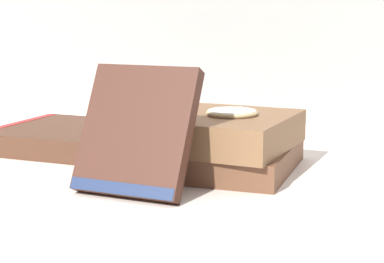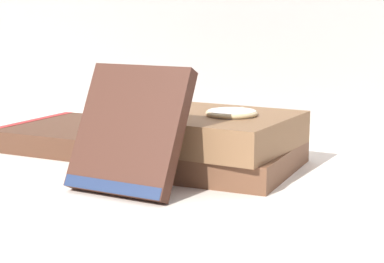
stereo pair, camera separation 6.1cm
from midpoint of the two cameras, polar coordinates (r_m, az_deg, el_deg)
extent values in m
plane|color=silver|center=(0.73, -5.91, -3.78)|extent=(3.00, 3.00, 0.00)
cube|color=brown|center=(0.75, -0.48, -2.25)|extent=(0.20, 0.19, 0.03)
cube|color=maroon|center=(0.78, -6.43, -1.78)|extent=(0.03, 0.17, 0.03)
cube|color=brown|center=(0.73, -0.43, 0.11)|extent=(0.18, 0.16, 0.04)
cube|color=#B22323|center=(0.77, -5.86, 0.56)|extent=(0.01, 0.16, 0.04)
cube|color=#4C2D1E|center=(0.88, -11.88, -0.58)|extent=(0.22, 0.19, 0.03)
cube|color=#B22323|center=(0.94, -16.98, -0.14)|extent=(0.02, 0.18, 0.03)
cube|color=#422319|center=(0.65, -7.60, 0.06)|extent=(0.12, 0.07, 0.13)
cube|color=navy|center=(0.64, -8.77, -5.22)|extent=(0.11, 0.02, 0.02)
cylinder|color=silver|center=(0.72, 1.18, 1.69)|extent=(0.05, 0.05, 0.01)
torus|color=tan|center=(0.72, 1.18, 1.69)|extent=(0.06, 0.06, 0.01)
sphere|color=tan|center=(0.75, 2.04, 1.99)|extent=(0.01, 0.01, 0.01)
torus|color=#ADADB2|center=(0.89, -0.01, -1.04)|extent=(0.04, 0.04, 0.00)
torus|color=#ADADB2|center=(0.87, 3.07, -1.33)|extent=(0.04, 0.04, 0.00)
cylinder|color=#ADADB2|center=(0.88, 1.51, -1.18)|extent=(0.02, 0.00, 0.00)
camera|label=1|loc=(0.03, -92.37, -0.44)|focal=60.00mm
camera|label=2|loc=(0.03, 87.63, 0.44)|focal=60.00mm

